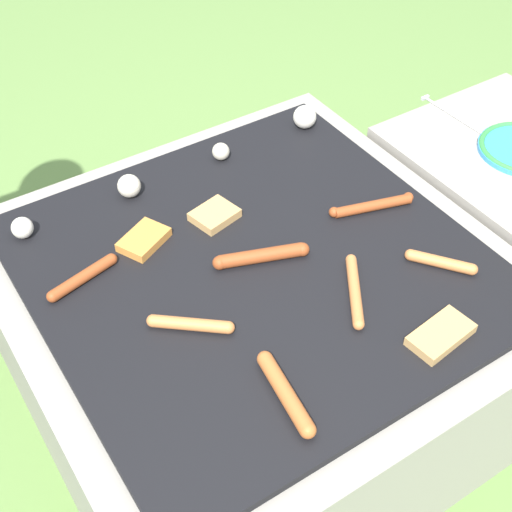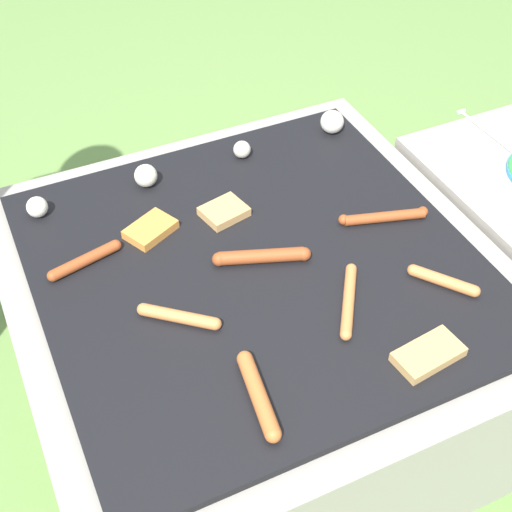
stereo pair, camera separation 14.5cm
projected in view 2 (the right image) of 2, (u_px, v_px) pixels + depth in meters
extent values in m
plane|color=#608442|center=(256.00, 383.00, 1.75)|extent=(14.00, 14.00, 0.00)
cube|color=gray|center=(256.00, 331.00, 1.61)|extent=(0.99, 0.99, 0.40)
cube|color=black|center=(256.00, 266.00, 1.47)|extent=(0.87, 0.87, 0.02)
cylinder|color=#93421E|center=(262.00, 257.00, 1.45)|extent=(0.17, 0.09, 0.03)
sphere|color=#93421E|center=(304.00, 254.00, 1.46)|extent=(0.03, 0.03, 0.03)
sphere|color=#93421E|center=(219.00, 259.00, 1.45)|extent=(0.03, 0.03, 0.03)
cylinder|color=#93421E|center=(85.00, 260.00, 1.45)|extent=(0.14, 0.06, 0.02)
sphere|color=#93421E|center=(53.00, 276.00, 1.42)|extent=(0.02, 0.02, 0.02)
sphere|color=#93421E|center=(116.00, 245.00, 1.48)|extent=(0.02, 0.02, 0.02)
cylinder|color=#C6753D|center=(349.00, 300.00, 1.37)|extent=(0.11, 0.16, 0.02)
sphere|color=#C6753D|center=(351.00, 269.00, 1.43)|extent=(0.02, 0.02, 0.02)
sphere|color=#C6753D|center=(346.00, 335.00, 1.31)|extent=(0.02, 0.02, 0.02)
cylinder|color=#B7602D|center=(258.00, 395.00, 1.21)|extent=(0.05, 0.16, 0.03)
sphere|color=#B7602D|center=(273.00, 434.00, 1.16)|extent=(0.03, 0.03, 0.03)
sphere|color=#B7602D|center=(245.00, 359.00, 1.27)|extent=(0.03, 0.03, 0.03)
cylinder|color=#C6753D|center=(179.00, 317.00, 1.34)|extent=(0.13, 0.11, 0.02)
sphere|color=#C6753D|center=(215.00, 324.00, 1.33)|extent=(0.02, 0.02, 0.02)
sphere|color=#C6753D|center=(143.00, 309.00, 1.35)|extent=(0.02, 0.02, 0.02)
cylinder|color=#C6753D|center=(443.00, 281.00, 1.41)|extent=(0.09, 0.11, 0.02)
sphere|color=#C6753D|center=(474.00, 291.00, 1.39)|extent=(0.02, 0.02, 0.02)
sphere|color=#C6753D|center=(413.00, 270.00, 1.43)|extent=(0.02, 0.02, 0.02)
cylinder|color=#93421E|center=(383.00, 216.00, 1.55)|extent=(0.18, 0.07, 0.02)
sphere|color=#93421E|center=(344.00, 220.00, 1.54)|extent=(0.02, 0.02, 0.02)
sphere|color=#93421E|center=(423.00, 212.00, 1.56)|extent=(0.02, 0.02, 0.02)
cube|color=tan|center=(225.00, 211.00, 1.56)|extent=(0.11, 0.10, 0.02)
cube|color=tan|center=(428.00, 354.00, 1.28)|extent=(0.13, 0.08, 0.02)
cube|color=#D18438|center=(150.00, 229.00, 1.52)|extent=(0.12, 0.11, 0.02)
sphere|color=silver|center=(37.00, 207.00, 1.55)|extent=(0.05, 0.05, 0.05)
sphere|color=beige|center=(146.00, 176.00, 1.63)|extent=(0.05, 0.05, 0.05)
sphere|color=beige|center=(242.00, 149.00, 1.71)|extent=(0.04, 0.04, 0.04)
sphere|color=silver|center=(332.00, 122.00, 1.78)|extent=(0.06, 0.06, 0.06)
cylinder|color=silver|center=(487.00, 132.00, 1.79)|extent=(0.01, 0.21, 0.01)
cube|color=silver|center=(461.00, 112.00, 1.86)|extent=(0.02, 0.01, 0.01)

